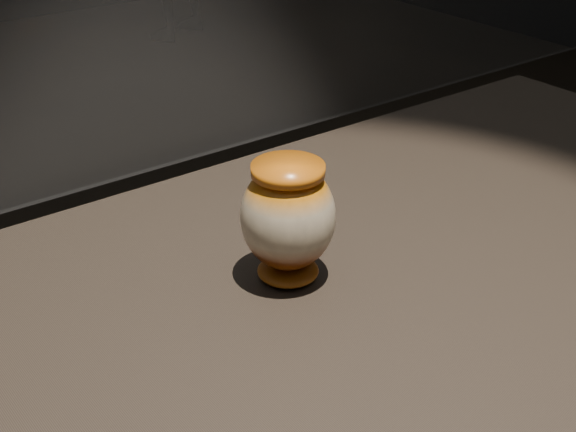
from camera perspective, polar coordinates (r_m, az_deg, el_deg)
name	(u,v)px	position (r m, az deg, el deg)	size (l,w,h in m)	color
main_vase	(288,218)	(0.97, 0.00, -0.15)	(0.15, 0.15, 0.16)	#672A09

